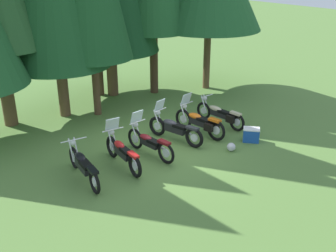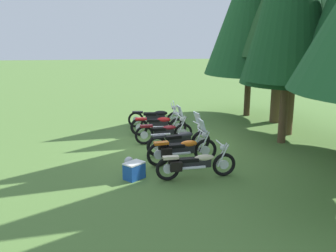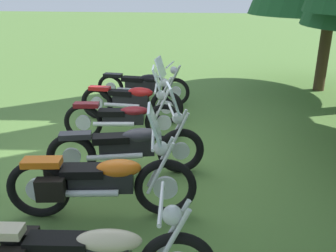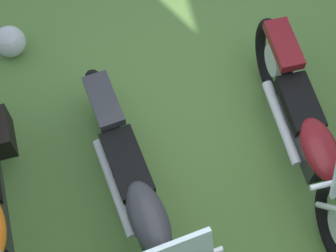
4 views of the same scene
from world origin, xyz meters
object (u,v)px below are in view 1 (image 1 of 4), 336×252
(motorcycle_4, at_px, (200,122))
(picnic_cooler, at_px, (251,135))
(motorcycle_5, at_px, (221,114))
(motorcycle_2, at_px, (149,142))
(dropped_helmet, at_px, (231,147))
(motorcycle_1, at_px, (122,152))
(motorcycle_3, at_px, (174,128))
(motorcycle_0, at_px, (83,165))

(motorcycle_4, height_order, picnic_cooler, motorcycle_4)
(motorcycle_5, bearing_deg, motorcycle_2, 91.70)
(picnic_cooler, bearing_deg, motorcycle_5, 84.93)
(motorcycle_5, distance_m, dropped_helmet, 2.21)
(motorcycle_2, bearing_deg, motorcycle_1, 88.32)
(dropped_helmet, bearing_deg, motorcycle_4, 88.93)
(motorcycle_3, relative_size, motorcycle_5, 0.97)
(motorcycle_1, relative_size, motorcycle_5, 0.96)
(motorcycle_0, xyz_separation_m, motorcycle_3, (3.61, 0.56, 0.01))
(motorcycle_2, bearing_deg, motorcycle_0, 86.05)
(motorcycle_1, height_order, motorcycle_4, motorcycle_4)
(picnic_cooler, relative_size, dropped_helmet, 2.34)
(motorcycle_1, height_order, dropped_helmet, motorcycle_1)
(motorcycle_4, bearing_deg, motorcycle_2, 87.66)
(motorcycle_0, height_order, motorcycle_5, motorcycle_5)
(motorcycle_0, xyz_separation_m, dropped_helmet, (4.63, -1.15, -0.31))
(motorcycle_0, bearing_deg, motorcycle_1, -82.94)
(motorcycle_2, bearing_deg, motorcycle_4, -90.55)
(motorcycle_1, xyz_separation_m, dropped_helmet, (3.35, -1.20, -0.32))
(motorcycle_4, xyz_separation_m, motorcycle_5, (1.20, 0.20, -0.05))
(motorcycle_0, relative_size, motorcycle_4, 1.03)
(motorcycle_2, height_order, motorcycle_4, motorcycle_4)
(motorcycle_3, distance_m, motorcycle_5, 2.25)
(motorcycle_2, relative_size, motorcycle_3, 0.96)
(picnic_cooler, bearing_deg, motorcycle_0, 170.03)
(motorcycle_4, relative_size, dropped_helmet, 7.93)
(motorcycle_3, height_order, dropped_helmet, motorcycle_3)
(motorcycle_0, distance_m, motorcycle_2, 2.33)
(motorcycle_1, distance_m, motorcycle_5, 4.62)
(motorcycle_3, bearing_deg, motorcycle_2, 91.67)
(motorcycle_1, bearing_deg, dropped_helmet, -106.47)
(motorcycle_3, distance_m, picnic_cooler, 2.63)
(motorcycle_1, bearing_deg, motorcycle_3, -74.43)
(motorcycle_0, height_order, motorcycle_3, motorcycle_3)
(motorcycle_4, height_order, motorcycle_5, motorcycle_4)
(picnic_cooler, bearing_deg, motorcycle_1, 166.63)
(motorcycle_3, xyz_separation_m, motorcycle_4, (1.06, -0.09, 0.02))
(motorcycle_3, xyz_separation_m, motorcycle_5, (2.25, 0.11, -0.03))
(motorcycle_1, relative_size, dropped_helmet, 7.80)
(motorcycle_4, relative_size, picnic_cooler, 3.39)
(motorcycle_3, bearing_deg, motorcycle_5, -102.60)
(motorcycle_4, bearing_deg, motorcycle_5, -90.13)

